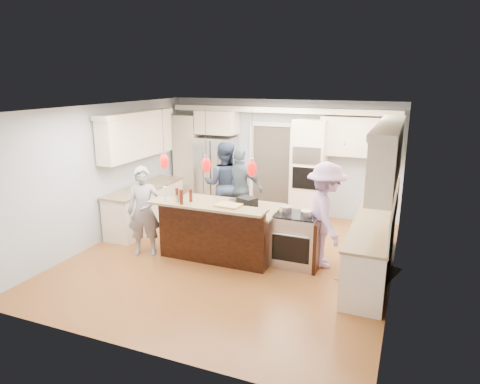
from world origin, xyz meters
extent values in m
plane|color=#A66B2D|center=(0.00, 0.00, 0.00)|extent=(6.00, 6.00, 0.00)
cube|color=#B2BCC6|center=(0.00, 3.00, 1.35)|extent=(5.50, 0.04, 2.70)
cube|color=#B2BCC6|center=(0.00, -3.00, 1.35)|extent=(5.50, 0.04, 2.70)
cube|color=#B2BCC6|center=(-2.75, 0.00, 1.35)|extent=(0.04, 6.00, 2.70)
cube|color=#B2BCC6|center=(2.75, 0.00, 1.35)|extent=(0.04, 6.00, 2.70)
cube|color=white|center=(0.00, 0.00, 2.70)|extent=(5.50, 6.00, 0.04)
cube|color=#B7B7BC|center=(-1.55, 2.64, 0.90)|extent=(0.90, 0.70, 1.80)
cube|color=beige|center=(0.75, 2.67, 1.15)|extent=(0.72, 0.64, 2.30)
cube|color=black|center=(0.75, 2.34, 1.55)|extent=(0.60, 0.02, 0.35)
cube|color=black|center=(0.75, 2.34, 1.05)|extent=(0.60, 0.02, 0.50)
cylinder|color=#B7B7BC|center=(0.75, 2.31, 1.30)|extent=(0.55, 0.02, 0.02)
cube|color=beige|center=(-2.35, 2.70, 1.15)|extent=(0.60, 0.58, 2.30)
cube|color=beige|center=(-1.55, 2.70, 2.15)|extent=(0.95, 0.58, 0.55)
cube|color=beige|center=(1.80, 2.82, 1.95)|extent=(1.70, 0.35, 0.85)
cube|color=beige|center=(0.00, 2.80, 2.48)|extent=(5.30, 0.38, 0.12)
cube|color=#4C443A|center=(-0.25, 2.99, 1.05)|extent=(0.90, 0.06, 2.10)
cube|color=white|center=(-0.25, 2.95, 2.13)|extent=(1.04, 0.06, 0.10)
cube|color=beige|center=(2.40, 0.30, 0.44)|extent=(0.60, 3.00, 0.88)
cube|color=tan|center=(2.40, 0.30, 0.90)|extent=(0.64, 3.05, 0.04)
cube|color=beige|center=(2.52, 0.30, 1.98)|extent=(0.35, 3.00, 0.85)
cube|color=beige|center=(2.51, 0.30, 2.46)|extent=(0.37, 3.10, 0.10)
cube|color=beige|center=(-2.40, 0.80, 0.44)|extent=(0.60, 2.20, 0.88)
cube|color=tan|center=(-2.40, 0.80, 0.90)|extent=(0.64, 2.25, 0.04)
cube|color=beige|center=(-2.52, 0.80, 1.98)|extent=(0.35, 2.20, 0.85)
cube|color=beige|center=(-2.51, 0.80, 2.46)|extent=(0.37, 2.30, 0.10)
cube|color=black|center=(-0.25, 0.15, 0.44)|extent=(2.00, 1.00, 0.88)
cube|color=tan|center=(-0.25, 0.15, 0.90)|extent=(2.10, 1.10, 0.04)
cube|color=black|center=(-0.25, -0.41, 0.54)|extent=(2.00, 0.12, 1.08)
cube|color=tan|center=(-0.25, -0.55, 1.10)|extent=(2.10, 0.42, 0.04)
cube|color=black|center=(0.18, 0.25, 1.01)|extent=(0.39, 0.36, 0.17)
cube|color=#B7B7BC|center=(1.13, 0.15, 0.45)|extent=(0.76, 0.66, 0.90)
cube|color=black|center=(1.13, -0.19, 0.40)|extent=(0.65, 0.01, 0.45)
cube|color=black|center=(1.13, 0.15, 0.91)|extent=(0.72, 0.59, 0.02)
cube|color=black|center=(1.54, 0.15, 0.44)|extent=(0.06, 0.71, 0.88)
cylinder|color=black|center=(-1.05, -0.51, 2.33)|extent=(0.01, 0.01, 0.75)
ellipsoid|color=#BD0C0B|center=(-1.05, -0.51, 1.80)|extent=(0.15, 0.15, 0.26)
cylinder|color=black|center=(-0.25, -0.51, 2.33)|extent=(0.01, 0.01, 0.75)
ellipsoid|color=#BD0C0B|center=(-0.25, -0.51, 1.80)|extent=(0.15, 0.15, 0.26)
cylinder|color=black|center=(0.55, -0.51, 2.33)|extent=(0.01, 0.01, 0.75)
ellipsoid|color=#BD0C0B|center=(0.55, -0.51, 1.80)|extent=(0.15, 0.15, 0.26)
imported|color=gray|center=(-1.57, -0.45, 0.83)|extent=(0.71, 0.60, 1.65)
imported|color=#28354E|center=(-0.88, 1.60, 0.93)|extent=(1.05, 0.91, 1.85)
imported|color=#4A5A67|center=(-0.50, 1.59, 0.87)|extent=(1.02, 0.43, 1.74)
imported|color=#AB87B6|center=(1.60, 0.29, 0.92)|extent=(1.12, 1.36, 1.83)
cube|color=#987653|center=(2.40, 0.20, 0.01)|extent=(1.02, 1.25, 0.01)
cylinder|color=silver|center=(-1.00, -0.61, 1.25)|extent=(0.07, 0.07, 0.26)
cylinder|color=#4A1B0D|center=(-0.82, -0.51, 1.23)|extent=(0.06, 0.06, 0.23)
cylinder|color=#4A1B0D|center=(-0.66, -0.66, 1.25)|extent=(0.08, 0.08, 0.25)
cylinder|color=#4A1B0D|center=(-0.58, -0.46, 1.23)|extent=(0.07, 0.07, 0.22)
cylinder|color=#B7B7BC|center=(-0.76, -0.60, 1.18)|extent=(0.09, 0.09, 0.13)
cube|color=tan|center=(0.12, -0.47, 1.14)|extent=(0.43, 0.33, 0.03)
cylinder|color=#B7B7BC|center=(0.94, 0.15, 0.98)|extent=(0.21, 0.21, 0.12)
cylinder|color=#B7B7BC|center=(1.31, 0.11, 0.97)|extent=(0.20, 0.20, 0.10)
camera|label=1|loc=(2.86, -6.69, 3.19)|focal=32.00mm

